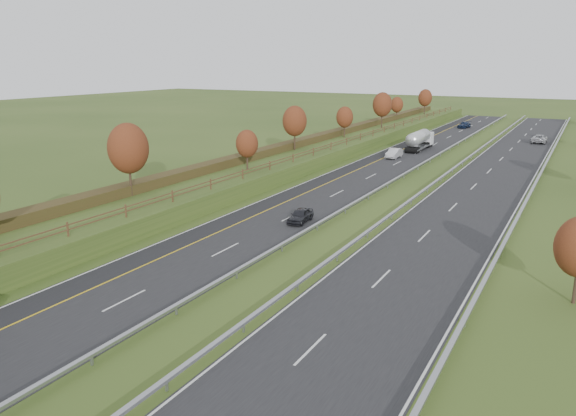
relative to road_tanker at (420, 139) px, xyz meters
The scene contains 17 objects.
ground 32.71m from the road_tanker, 76.57° to the right, with size 400.00×400.00×0.00m, color #354A1A.
near_carriageway 26.83m from the road_tanker, 90.89° to the right, with size 10.50×200.00×0.04m, color black.
far_carriageway 31.28m from the road_tanker, 59.00° to the right, with size 10.50×200.00×0.04m, color black.
hard_shoulder 27.15m from the road_tanker, 98.85° to the right, with size 3.00×200.00×0.04m, color black.
lane_markings 27.60m from the road_tanker, 77.45° to the right, with size 26.75×200.00×0.01m.
embankment_left 29.95m from the road_tanker, 116.62° to the right, with size 12.00×200.00×2.00m, color #354A1A.
hedge_left 30.89m from the road_tanker, 119.94° to the right, with size 2.20×180.00×1.10m, color #373516.
fence_left 28.61m from the road_tanker, 108.17° to the right, with size 0.12×189.06×1.20m.
median_barrier_near 27.31m from the road_tanker, 78.83° to the right, with size 0.32×200.00×0.71m.
median_barrier_far 28.74m from the road_tanker, 68.80° to the right, with size 0.32×200.00×0.71m.
outer_barrier_far 34.59m from the road_tanker, 50.73° to the right, with size 0.32×200.00×0.71m.
trees_left 33.15m from the road_tanker, 113.43° to the right, with size 6.64×164.30×7.66m.
road_tanker is the anchor object (origin of this frame).
car_dark_near 53.17m from the road_tanker, 87.18° to the right, with size 1.62×4.03×1.37m, color black.
car_silver_mid 11.23m from the road_tanker, 96.21° to the right, with size 1.67×4.78×1.58m, color silver.
car_small_far 39.12m from the road_tanker, 89.73° to the left, with size 2.03×5.00×1.45m, color #121E39.
car_oncoming 27.18m from the road_tanker, 46.87° to the left, with size 2.73×5.91×1.64m, color #AEAEB3.
Camera 1 is at (27.60, -14.66, 15.70)m, focal length 35.00 mm.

